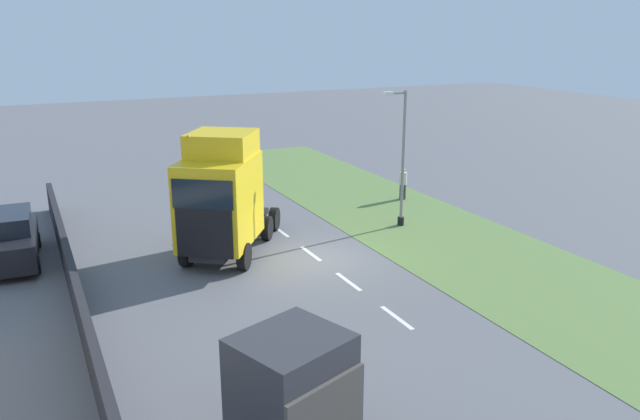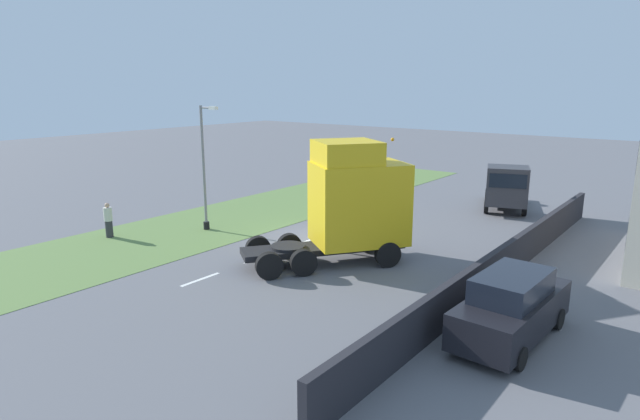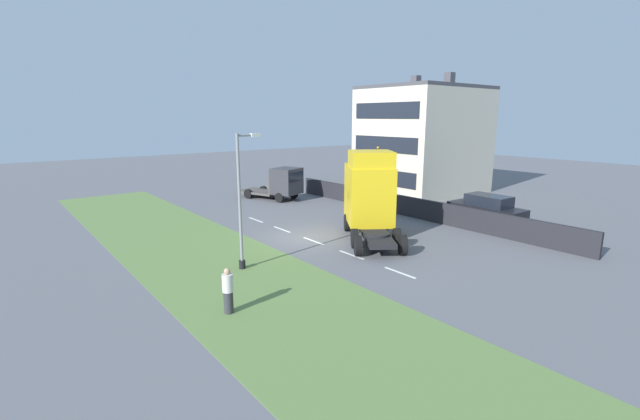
{
  "view_description": "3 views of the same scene",
  "coord_description": "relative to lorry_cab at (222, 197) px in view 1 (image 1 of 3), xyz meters",
  "views": [
    {
      "loc": [
        9.99,
        20.7,
        8.83
      ],
      "look_at": [
        -0.3,
        -0.46,
        1.86
      ],
      "focal_mm": 35.0,
      "sensor_mm": 36.0,
      "label": 1
    },
    {
      "loc": [
        15.09,
        -19.31,
        7.14
      ],
      "look_at": [
        1.15,
        -1.24,
        1.75
      ],
      "focal_mm": 30.0,
      "sensor_mm": 36.0,
      "label": 2
    },
    {
      "loc": [
        -14.07,
        -19.08,
        6.85
      ],
      "look_at": [
        0.42,
        -0.79,
        1.74
      ],
      "focal_mm": 24.0,
      "sensor_mm": 36.0,
      "label": 3
    }
  ],
  "objects": [
    {
      "name": "ground_plane",
      "position": [
        -3.27,
        1.79,
        -2.49
      ],
      "size": [
        120.0,
        120.0,
        0.0
      ],
      "primitive_type": "plane",
      "color": "slate",
      "rests_on": "ground"
    },
    {
      "name": "grass_verge",
      "position": [
        -9.27,
        1.79,
        -2.48
      ],
      "size": [
        7.0,
        44.0,
        0.01
      ],
      "color": "#607F42",
      "rests_on": "ground"
    },
    {
      "name": "lane_markings",
      "position": [
        -3.27,
        1.09,
        -2.48
      ],
      "size": [
        0.16,
        14.6,
        0.0
      ],
      "color": "white",
      "rests_on": "ground"
    },
    {
      "name": "boundary_wall",
      "position": [
        5.73,
        1.79,
        -1.8
      ],
      "size": [
        0.25,
        24.0,
        1.38
      ],
      "color": "#232328",
      "rests_on": "ground"
    },
    {
      "name": "lorry_cab",
      "position": [
        0.0,
        0.0,
        0.0
      ],
      "size": [
        5.73,
        6.62,
        5.11
      ],
      "rotation": [
        0.0,
        0.0,
        -0.62
      ],
      "color": "black",
      "rests_on": "ground"
    },
    {
      "name": "flatbed_truck",
      "position": [
        2.09,
        12.33,
        -1.06
      ],
      "size": [
        3.94,
        5.96,
        2.71
      ],
      "rotation": [
        0.0,
        0.0,
        3.49
      ],
      "color": "#333338",
      "rests_on": "ground"
    },
    {
      "name": "parked_car",
      "position": [
        7.52,
        -3.04,
        -1.51
      ],
      "size": [
        2.09,
        4.85,
        2.0
      ],
      "rotation": [
        0.0,
        0.0,
        -0.05
      ],
      "color": "black",
      "rests_on": "ground"
    },
    {
      "name": "lamp_post",
      "position": [
        -8.47,
        -0.45,
        0.38
      ],
      "size": [
        1.27,
        0.3,
        6.15
      ],
      "color": "black",
      "rests_on": "ground"
    },
    {
      "name": "pedestrian",
      "position": [
        -11.13,
        -4.22,
        -1.66
      ],
      "size": [
        0.39,
        0.39,
        1.68
      ],
      "color": "#333338",
      "rests_on": "ground"
    }
  ]
}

